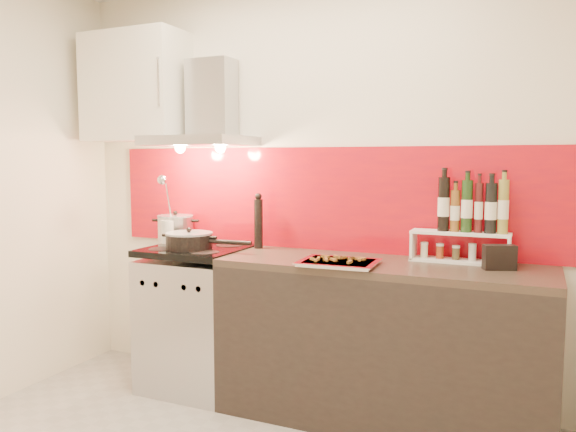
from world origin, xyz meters
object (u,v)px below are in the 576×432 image
at_px(range_stove, 198,319).
at_px(counter, 381,342).
at_px(pepper_mill, 258,222).
at_px(baking_tray, 339,262).
at_px(stock_pot, 176,228).
at_px(saute_pan, 190,241).

bearing_deg(range_stove, counter, 0.23).
xyz_separation_m(pepper_mill, baking_tray, (0.66, -0.34, -0.16)).
height_order(range_stove, stock_pot, stock_pot).
distance_m(range_stove, counter, 1.20).
distance_m(stock_pot, saute_pan, 0.37).
relative_size(saute_pan, baking_tray, 1.33).
bearing_deg(counter, baking_tray, -138.97).
bearing_deg(pepper_mill, saute_pan, -144.60).
bearing_deg(saute_pan, pepper_mill, 35.40).
bearing_deg(saute_pan, counter, 3.65).
bearing_deg(stock_pot, saute_pan, -40.92).
distance_m(range_stove, stock_pot, 0.65).
relative_size(counter, saute_pan, 3.17).
bearing_deg(counter, range_stove, -179.77).
height_order(saute_pan, baking_tray, saute_pan).
bearing_deg(counter, pepper_mill, 168.53).
bearing_deg(baking_tray, counter, 41.03).
height_order(counter, saute_pan, saute_pan).
xyz_separation_m(range_stove, counter, (1.20, 0.00, 0.01)).
relative_size(pepper_mill, baking_tray, 0.83).
distance_m(range_stove, saute_pan, 0.53).
bearing_deg(stock_pot, baking_tray, -14.59).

